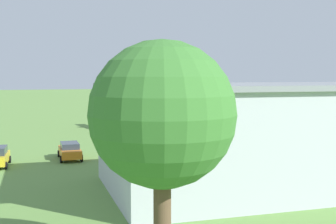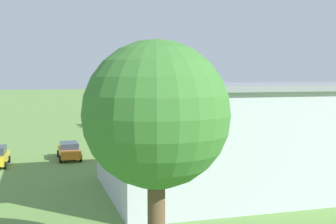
{
  "view_description": "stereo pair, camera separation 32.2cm",
  "coord_description": "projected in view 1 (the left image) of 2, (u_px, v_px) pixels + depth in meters",
  "views": [
    {
      "loc": [
        17.44,
        66.3,
        7.92
      ],
      "look_at": [
        0.91,
        13.57,
        3.41
      ],
      "focal_mm": 47.54,
      "sensor_mm": 36.0,
      "label": 1
    },
    {
      "loc": [
        17.13,
        66.4,
        7.92
      ],
      "look_at": [
        0.91,
        13.57,
        3.41
      ],
      "focal_mm": 47.54,
      "sensor_mm": 36.0,
      "label": 2
    }
  ],
  "objects": [
    {
      "name": "biplane",
      "position": [
        135.0,
        96.0,
        65.7
      ],
      "size": [
        7.11,
        7.88,
        4.01
      ],
      "color": "#B21E1E"
    },
    {
      "name": "person_watching_takeoff",
      "position": [
        286.0,
        136.0,
        52.5
      ],
      "size": [
        0.52,
        0.52,
        1.69
      ],
      "color": "#33723F",
      "rests_on": "ground_plane"
    },
    {
      "name": "person_crossing_taxiway",
      "position": [
        182.0,
        145.0,
        46.19
      ],
      "size": [
        0.54,
        0.54,
        1.54
      ],
      "color": "#3F3F47",
      "rests_on": "ground_plane"
    },
    {
      "name": "car_orange",
      "position": [
        70.0,
        150.0,
        42.28
      ],
      "size": [
        2.07,
        4.58,
        1.59
      ],
      "color": "orange",
      "rests_on": "ground_plane"
    },
    {
      "name": "person_beside_truck",
      "position": [
        231.0,
        142.0,
        48.28
      ],
      "size": [
        0.53,
        0.53,
        1.61
      ],
      "color": "beige",
      "rests_on": "ground_plane"
    },
    {
      "name": "person_walking_on_apron",
      "position": [
        240.0,
        141.0,
        48.65
      ],
      "size": [
        0.52,
        0.52,
        1.52
      ],
      "color": "#B23333",
      "rests_on": "ground_plane"
    },
    {
      "name": "tree_by_windsock",
      "position": [
        162.0,
        115.0,
        16.61
      ],
      "size": [
        5.58,
        5.58,
        9.28
      ],
      "color": "brown",
      "rests_on": "ground_plane"
    },
    {
      "name": "hangar",
      "position": [
        291.0,
        134.0,
        32.61
      ],
      "size": [
        27.4,
        13.12,
        7.36
      ],
      "color": "#B7BCC6",
      "rests_on": "ground_plane"
    },
    {
      "name": "ground_plane",
      "position": [
        147.0,
        127.0,
        68.9
      ],
      "size": [
        400.0,
        400.0,
        0.0
      ],
      "primitive_type": "plane",
      "color": "#608C42"
    },
    {
      "name": "car_silver",
      "position": [
        317.0,
        140.0,
        49.45
      ],
      "size": [
        2.48,
        4.79,
        1.6
      ],
      "color": "#B7B7BC",
      "rests_on": "ground_plane"
    }
  ]
}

